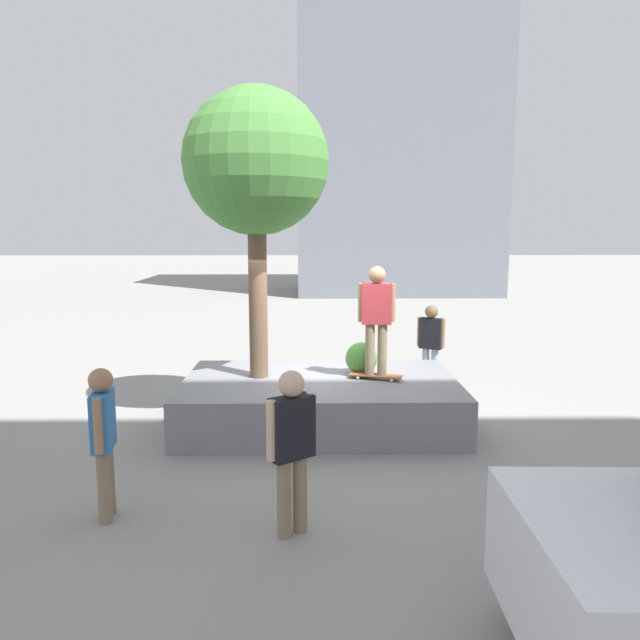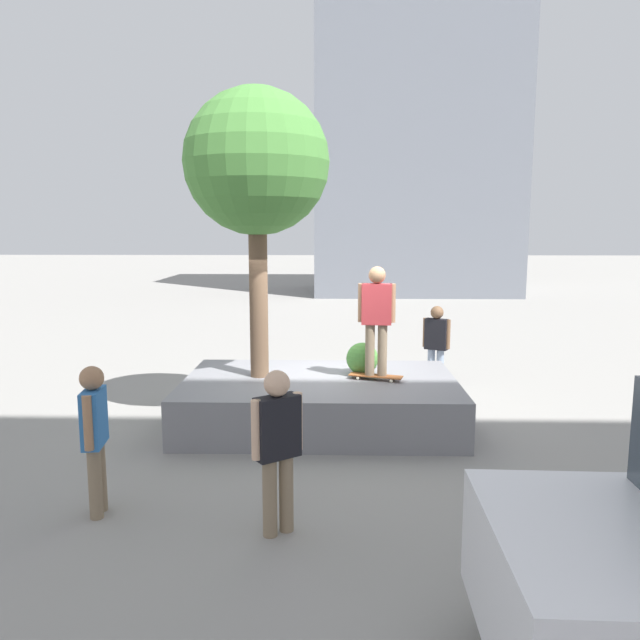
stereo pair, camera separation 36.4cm
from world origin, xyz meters
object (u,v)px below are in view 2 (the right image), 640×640
planter_ledge (320,401)px  bystander_watching (436,341)px  skateboard (376,376)px  skateboarder (377,313)px  pedestrian_crossing (278,441)px  plaza_tree (257,165)px  passerby_with_bag (95,430)px

planter_ledge → bystander_watching: size_ratio=2.66×
skateboard → skateboarder: 0.96m
pedestrian_crossing → skateboard: bearing=-109.2°
planter_ledge → skateboard: bearing=176.2°
bystander_watching → pedestrian_crossing: bearing=66.5°
planter_ledge → skateboard: size_ratio=4.97×
skateboarder → skateboard: bearing=90.0°
plaza_tree → passerby_with_bag: size_ratio=2.71×
skateboarder → pedestrian_crossing: (1.16, 3.34, -0.78)m
skateboard → passerby_with_bag: size_ratio=0.52×
skateboard → bystander_watching: bearing=-119.6°
bystander_watching → plaza_tree: bearing=33.7°
planter_ledge → pedestrian_crossing: bearing=84.6°
skateboard → bystander_watching: size_ratio=0.53×
planter_ledge → bystander_watching: (-2.11, -2.17, 0.54)m
planter_ledge → plaza_tree: 3.65m
passerby_with_bag → bystander_watching: (-4.34, -5.22, -0.02)m
plaza_tree → bystander_watching: plaza_tree is taller
passerby_with_bag → pedestrian_crossing: size_ratio=0.97×
pedestrian_crossing → bystander_watching: 6.08m
planter_ledge → bystander_watching: bystander_watching is taller
skateboard → skateboarder: bearing=-90.0°
planter_ledge → skateboarder: (-0.84, 0.06, 1.37)m
skateboard → bystander_watching: bystander_watching is taller
plaza_tree → pedestrian_crossing: (-0.61, 3.54, -2.94)m
plaza_tree → skateboarder: size_ratio=2.63×
skateboarder → passerby_with_bag: (3.07, 2.99, -0.81)m
skateboarder → bystander_watching: 2.69m
planter_ledge → skateboarder: bearing=176.2°
passerby_with_bag → bystander_watching: bearing=-129.8°
planter_ledge → plaza_tree: bearing=-8.9°
skateboarder → pedestrian_crossing: bearing=70.8°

